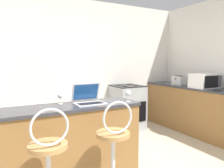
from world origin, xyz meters
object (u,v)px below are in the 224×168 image
Objects in this scene: toaster at (179,80)px; stove_range at (127,107)px; microwave at (205,81)px; wine_glass_tall at (128,94)px; bar_stool_far at (114,153)px; laptop at (88,98)px; wine_glass_short at (60,96)px.

stove_range is at bearing 159.62° from toaster.
microwave reaches higher than wine_glass_tall.
bar_stool_far is 2.04× the size of microwave.
laptop reaches higher than toaster.
laptop is at bearing -158.68° from toaster.
bar_stool_far reaches higher than stove_range.
bar_stool_far is 1.13× the size of stove_range.
wine_glass_tall is at bearing -166.69° from microwave.
wine_glass_tall is at bearing -150.88° from toaster.
microwave is 0.55× the size of stove_range.
laptop is (-0.04, 0.56, 0.48)m from bar_stool_far.
wine_glass_short is (-0.31, 0.11, 0.03)m from laptop.
toaster reaches higher than bar_stool_far.
laptop is at bearing -136.43° from stove_range.
stove_range is (-1.03, 1.04, -0.59)m from microwave.
laptop is 2.48m from microwave.
toaster is (2.48, 0.97, 0.03)m from laptop.
laptop is 1.37× the size of toaster.
microwave reaches higher than laptop.
toaster is at bearing 29.12° from wine_glass_tall.
laptop reaches higher than wine_glass_tall.
bar_stool_far is 0.91m from wine_glass_short.
microwave reaches higher than wine_glass_short.
toaster is at bearing 31.97° from bar_stool_far.
laptop is 2.67m from toaster.
microwave is 2.78m from wine_glass_short.
microwave is (2.46, 0.32, 0.07)m from laptop.
microwave is at bearing 4.25° from wine_glass_short.
stove_range is 1.88m from wine_glass_tall.
bar_stool_far is 2.37m from stove_range.
laptop is 0.38× the size of stove_range.
wine_glass_short is (-2.79, -0.86, 0.00)m from toaster.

